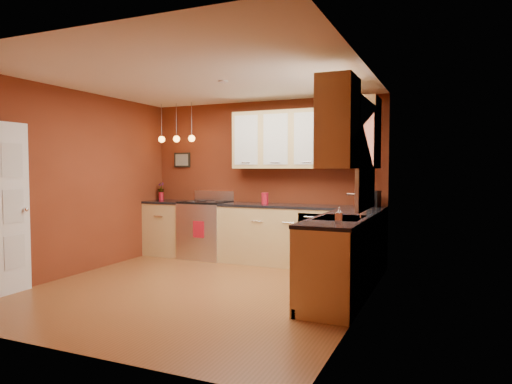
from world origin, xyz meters
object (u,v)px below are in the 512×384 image
at_px(red_canister, 265,198).
at_px(sink, 341,220).
at_px(coffee_maker, 374,200).
at_px(soap_pump, 339,215).
at_px(gas_range, 206,229).

bearing_deg(red_canister, sink, -43.66).
xyz_separation_m(coffee_maker, soap_pump, (-0.02, -2.12, -0.03)).
height_order(red_canister, soap_pump, red_canister).
xyz_separation_m(gas_range, soap_pump, (2.73, -2.05, 0.54)).
height_order(sink, red_canister, sink).
bearing_deg(red_canister, coffee_maker, 3.55).
relative_size(sink, coffee_maker, 2.94).
xyz_separation_m(sink, red_canister, (-1.54, 1.47, 0.11)).
height_order(gas_range, coffee_maker, coffee_maker).
xyz_separation_m(sink, soap_pump, (0.11, -0.55, 0.11)).
bearing_deg(gas_range, red_canister, -1.84).
xyz_separation_m(gas_range, coffee_maker, (2.75, 0.07, 0.57)).
relative_size(red_canister, coffee_maker, 0.75).
bearing_deg(sink, coffee_maker, 85.43).
bearing_deg(gas_range, sink, -29.78).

